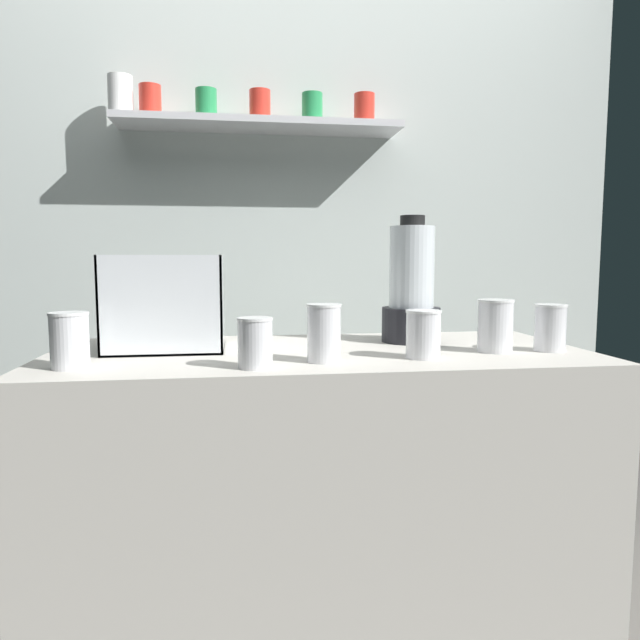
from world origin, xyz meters
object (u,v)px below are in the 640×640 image
at_px(juice_cup_beet_middle, 324,336).
at_px(juice_cup_mango_far_right, 495,328).
at_px(juice_cup_beet_far_left, 70,343).
at_px(juice_cup_pomegranate_right, 423,337).
at_px(carrot_display_bin, 166,321).
at_px(juice_cup_mango_left, 255,345).
at_px(blender_pitcher, 411,291).
at_px(juice_cup_pomegranate_rightmost, 550,330).

xyz_separation_m(juice_cup_beet_middle, juice_cup_mango_far_right, (0.46, 0.08, 0.00)).
distance_m(juice_cup_beet_far_left, juice_cup_pomegranate_right, 0.81).
relative_size(carrot_display_bin, juice_cup_mango_far_right, 2.21).
distance_m(juice_cup_mango_left, juice_cup_beet_middle, 0.17).
bearing_deg(carrot_display_bin, juice_cup_mango_left, -52.92).
bearing_deg(juice_cup_beet_middle, blender_pitcher, 44.26).
relative_size(juice_cup_beet_middle, juice_cup_pomegranate_rightmost, 1.11).
height_order(blender_pitcher, juice_cup_beet_middle, blender_pitcher).
xyz_separation_m(juice_cup_mango_left, juice_cup_mango_far_right, (0.62, 0.14, 0.01)).
xyz_separation_m(juice_cup_mango_far_right, juice_cup_pomegranate_rightmost, (0.15, -0.01, -0.01)).
xyz_separation_m(juice_cup_pomegranate_right, juice_cup_pomegranate_rightmost, (0.36, 0.06, 0.01)).
bearing_deg(juice_cup_mango_left, juice_cup_beet_middle, 18.96).
relative_size(juice_cup_beet_middle, juice_cup_pomegranate_right, 1.16).
distance_m(juice_cup_beet_middle, juice_cup_mango_far_right, 0.47).
xyz_separation_m(juice_cup_beet_far_left, juice_cup_beet_middle, (0.56, 0.00, 0.00)).
xyz_separation_m(carrot_display_bin, juice_cup_pomegranate_rightmost, (1.00, -0.17, -0.02)).
bearing_deg(juice_cup_pomegranate_rightmost, juice_cup_mango_left, -170.44).
distance_m(blender_pitcher, juice_cup_beet_middle, 0.43).
bearing_deg(carrot_display_bin, juice_cup_beet_far_left, -125.87).
distance_m(juice_cup_beet_middle, juice_cup_pomegranate_rightmost, 0.61).
relative_size(blender_pitcher, juice_cup_beet_middle, 2.68).
bearing_deg(blender_pitcher, carrot_display_bin, -175.95).
relative_size(juice_cup_beet_far_left, juice_cup_beet_middle, 0.91).
xyz_separation_m(juice_cup_beet_far_left, juice_cup_mango_left, (0.40, -0.05, -0.01)).
distance_m(juice_cup_mango_far_right, juice_cup_pomegranate_rightmost, 0.15).
height_order(blender_pitcher, juice_cup_pomegranate_right, blender_pitcher).
height_order(carrot_display_bin, juice_cup_pomegranate_rightmost, carrot_display_bin).
bearing_deg(carrot_display_bin, juice_cup_mango_far_right, -10.80).
distance_m(juice_cup_pomegranate_right, juice_cup_pomegranate_rightmost, 0.37).
relative_size(juice_cup_mango_left, juice_cup_beet_middle, 0.83).
distance_m(carrot_display_bin, juice_cup_mango_far_right, 0.86).
bearing_deg(carrot_display_bin, juice_cup_beet_middle, -32.17).
distance_m(blender_pitcher, juice_cup_pomegranate_right, 0.30).
bearing_deg(carrot_display_bin, juice_cup_pomegranate_right, -19.83).
bearing_deg(juice_cup_mango_far_right, juice_cup_pomegranate_rightmost, -2.89).
bearing_deg(juice_cup_beet_middle, juice_cup_pomegranate_rightmost, 6.96).
xyz_separation_m(blender_pitcher, juice_cup_pomegranate_right, (-0.05, -0.28, -0.10)).
relative_size(carrot_display_bin, juice_cup_mango_left, 2.69).
relative_size(juice_cup_pomegranate_right, juice_cup_pomegranate_rightmost, 0.95).
height_order(juice_cup_mango_far_right, juice_cup_pomegranate_rightmost, juice_cup_mango_far_right).
height_order(blender_pitcher, juice_cup_mango_left, blender_pitcher).
xyz_separation_m(blender_pitcher, juice_cup_beet_middle, (-0.30, -0.29, -0.09)).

